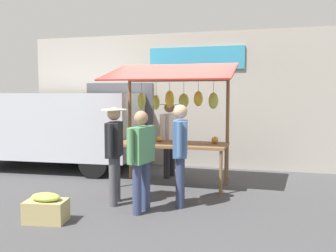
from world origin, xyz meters
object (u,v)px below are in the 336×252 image
object	(u,v)px
vendor_with_sunhat	(169,133)
shopper_in_grey_tee	(180,147)
shopper_in_striped_shirt	(114,147)
market_stall	(173,110)
parked_van	(44,124)
produce_crate_near	(46,209)
shopper_with_shopping_bag	(141,154)

from	to	relation	value
vendor_with_sunhat	shopper_in_grey_tee	size ratio (longest dim) A/B	0.99
shopper_in_striped_shirt	shopper_in_grey_tee	size ratio (longest dim) A/B	0.97
market_stall	vendor_with_sunhat	distance (m)	0.92
parked_van	produce_crate_near	xyz separation A→B (m)	(-2.33, 3.44, -0.92)
vendor_with_sunhat	shopper_in_striped_shirt	world-z (taller)	vendor_with_sunhat
market_stall	produce_crate_near	xyz separation A→B (m)	(1.22, 2.59, -1.35)
shopper_in_grey_tee	market_stall	bearing A→B (deg)	9.39
vendor_with_sunhat	shopper_in_grey_tee	world-z (taller)	shopper_in_grey_tee
shopper_in_grey_tee	produce_crate_near	size ratio (longest dim) A/B	2.64
market_stall	shopper_with_shopping_bag	size ratio (longest dim) A/B	1.55
shopper_in_grey_tee	produce_crate_near	bearing A→B (deg)	116.62
shopper_in_striped_shirt	produce_crate_near	distance (m)	1.48
shopper_with_shopping_bag	shopper_in_grey_tee	xyz separation A→B (m)	(-0.50, -0.51, 0.06)
market_stall	vendor_with_sunhat	xyz separation A→B (m)	(0.26, -0.68, -0.55)
market_stall	produce_crate_near	world-z (taller)	market_stall
shopper_in_striped_shirt	shopper_in_grey_tee	xyz separation A→B (m)	(-1.10, -0.20, 0.01)
shopper_with_shopping_bag	produce_crate_near	world-z (taller)	shopper_with_shopping_bag
shopper_in_striped_shirt	shopper_with_shopping_bag	bearing A→B (deg)	-130.21
vendor_with_sunhat	shopper_with_shopping_bag	xyz separation A→B (m)	(-0.23, 2.48, -0.07)
market_stall	shopper_with_shopping_bag	xyz separation A→B (m)	(0.03, 1.80, -0.63)
shopper_in_grey_tee	parked_van	xyz separation A→B (m)	(4.03, -2.13, 0.13)
shopper_in_striped_shirt	parked_van	world-z (taller)	parked_van
produce_crate_near	parked_van	bearing A→B (deg)	-55.84
market_stall	shopper_with_shopping_bag	distance (m)	1.90
vendor_with_sunhat	market_stall	bearing A→B (deg)	30.00
vendor_with_sunhat	shopper_with_shopping_bag	bearing A→B (deg)	14.70
shopper_with_shopping_bag	market_stall	bearing A→B (deg)	11.04
market_stall	shopper_in_striped_shirt	size ratio (longest dim) A/B	1.52
shopper_in_striped_shirt	produce_crate_near	world-z (taller)	shopper_in_striped_shirt
market_stall	parked_van	distance (m)	3.68
vendor_with_sunhat	shopper_with_shopping_bag	size ratio (longest dim) A/B	1.05
shopper_in_striped_shirt	shopper_in_grey_tee	bearing A→B (deg)	-92.22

